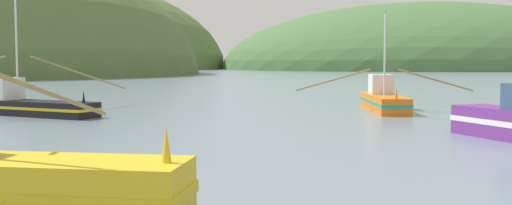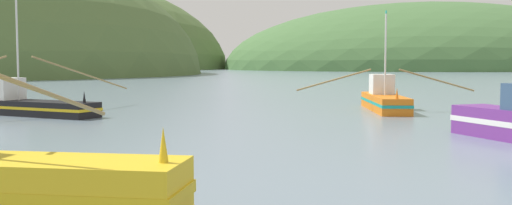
# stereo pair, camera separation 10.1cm
# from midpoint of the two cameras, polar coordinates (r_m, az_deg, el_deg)

# --- Properties ---
(hill_mid_right) EXTENTS (172.21, 137.77, 54.71)m
(hill_mid_right) POSITION_cam_midpoint_polar(r_m,az_deg,el_deg) (255.54, 16.57, 3.16)
(hill_mid_right) COLOR #47703D
(hill_mid_right) RESTS_ON ground
(fishing_boat_orange) EXTENTS (11.86, 9.14, 6.76)m
(fishing_boat_orange) POSITION_cam_midpoint_polar(r_m,az_deg,el_deg) (40.68, 12.52, 0.30)
(fishing_boat_orange) COLOR orange
(fishing_boat_orange) RESTS_ON ground
(fishing_boat_black) EXTENTS (11.59, 16.87, 7.46)m
(fishing_boat_black) POSITION_cam_midpoint_polar(r_m,az_deg,el_deg) (39.44, -22.31, -0.05)
(fishing_boat_black) COLOR black
(fishing_boat_black) RESTS_ON ground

